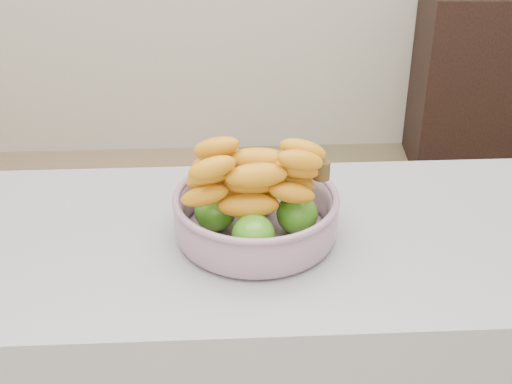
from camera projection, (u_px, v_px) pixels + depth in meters
cabinet at (468, 81)px, 3.42m from camera, size 0.50×0.41×0.87m
fruit_bowl at (256, 208)px, 1.38m from camera, size 0.32×0.32×0.19m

